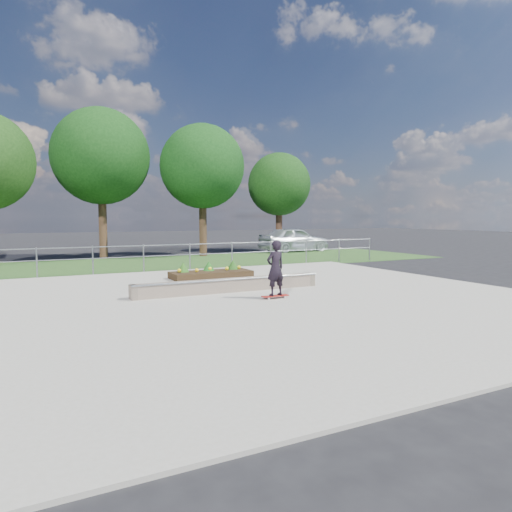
{
  "coord_description": "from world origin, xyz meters",
  "views": [
    {
      "loc": [
        -6.3,
        -11.39,
        2.36
      ],
      "look_at": [
        0.2,
        1.5,
        1.1
      ],
      "focal_mm": 32.0,
      "sensor_mm": 36.0,
      "label": 1
    }
  ],
  "objects_px": {
    "grind_ledge": "(230,285)",
    "planter_bed": "(211,273)",
    "skateboarder": "(275,268)",
    "parked_car": "(294,239)"
  },
  "relations": [
    {
      "from": "parked_car",
      "to": "planter_bed",
      "type": "bearing_deg",
      "value": 132.01
    },
    {
      "from": "grind_ledge",
      "to": "planter_bed",
      "type": "xyz_separation_m",
      "value": [
        0.64,
        3.26,
        -0.02
      ]
    },
    {
      "from": "parked_car",
      "to": "grind_ledge",
      "type": "bearing_deg",
      "value": 138.17
    },
    {
      "from": "grind_ledge",
      "to": "planter_bed",
      "type": "bearing_deg",
      "value": 78.96
    },
    {
      "from": "parked_car",
      "to": "skateboarder",
      "type": "bearing_deg",
      "value": 143.13
    },
    {
      "from": "grind_ledge",
      "to": "planter_bed",
      "type": "height_order",
      "value": "planter_bed"
    },
    {
      "from": "grind_ledge",
      "to": "planter_bed",
      "type": "relative_size",
      "value": 2.0
    },
    {
      "from": "planter_bed",
      "to": "parked_car",
      "type": "height_order",
      "value": "parked_car"
    },
    {
      "from": "planter_bed",
      "to": "skateboarder",
      "type": "height_order",
      "value": "skateboarder"
    },
    {
      "from": "skateboarder",
      "to": "parked_car",
      "type": "height_order",
      "value": "skateboarder"
    }
  ]
}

